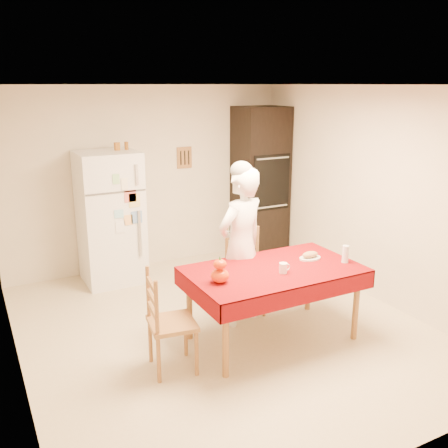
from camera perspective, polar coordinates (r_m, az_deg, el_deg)
floor at (r=5.43m, az=-0.13°, el=-11.78°), size 4.50×4.50×0.00m
room_shell at (r=4.90m, az=-0.15°, el=5.30°), size 4.02×4.52×2.51m
refrigerator at (r=6.56m, az=-12.86°, el=0.69°), size 0.75×0.74×1.70m
oven_cabinet at (r=7.43m, az=4.16°, el=4.78°), size 0.70×0.62×2.20m
dining_table at (r=4.96m, az=5.68°, el=-5.82°), size 1.70×1.00×0.76m
chair_far at (r=5.67m, az=2.31°, el=-4.95°), size 0.52×0.50×0.95m
chair_left at (r=4.52m, az=-6.77°, el=-10.68°), size 0.46×0.47×0.95m
seated_woman at (r=5.26m, az=1.94°, el=-2.63°), size 0.71×0.58×1.70m
coffee_mug at (r=4.81m, az=6.78°, el=-5.02°), size 0.08×0.08×0.10m
pumpkin_lower at (r=4.56m, az=-0.46°, el=-5.93°), size 0.17×0.17×0.13m
pumpkin_upper at (r=4.52m, az=-0.47°, el=-4.63°), size 0.12×0.12×0.09m
wine_glass at (r=5.20m, az=13.70°, el=-3.35°), size 0.07×0.07×0.18m
bread_plate at (r=5.24m, az=9.80°, el=-3.87°), size 0.24×0.24×0.02m
bread_loaf at (r=5.23m, az=9.82°, el=-3.45°), size 0.18×0.10×0.06m
spice_jar_left at (r=6.48m, az=-12.24°, el=8.66°), size 0.05×0.05×0.10m
spice_jar_mid at (r=6.49m, az=-12.00°, el=8.68°), size 0.05×0.05×0.10m
spice_jar_right at (r=6.51m, az=-11.09°, el=8.76°), size 0.05×0.05×0.10m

